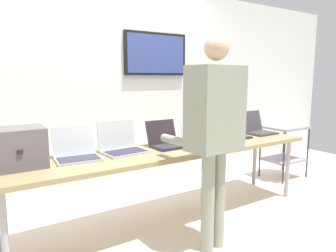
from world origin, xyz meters
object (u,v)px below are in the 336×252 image
laptop_station_3 (200,136)px  laptop_station_5 (258,128)px  laptop_station_1 (122,145)px  storage_cart (284,143)px  workbench (171,153)px  laptop_station_2 (166,141)px  laptop_station_0 (77,152)px  person (214,124)px  equipment_box (17,148)px  laptop_station_4 (229,132)px

laptop_station_3 → laptop_station_5: size_ratio=1.12×
laptop_station_1 → storage_cart: (2.55, 0.15, -0.30)m
laptop_station_1 → workbench: bearing=-13.0°
laptop_station_2 → laptop_station_5: size_ratio=0.98×
laptop_station_3 → laptop_station_5: laptop_station_3 is taller
laptop_station_0 → person: person is taller
laptop_station_1 → person: 0.90m
laptop_station_0 → laptop_station_2: 0.89m
equipment_box → laptop_station_0: size_ratio=1.04×
equipment_box → laptop_station_0: bearing=0.9°
laptop_station_4 → storage_cart: laptop_station_4 is taller
laptop_station_0 → laptop_station_3: bearing=0.7°
laptop_station_4 → person: 1.16m
laptop_station_0 → laptop_station_5: size_ratio=1.12×
laptop_station_1 → laptop_station_4: size_ratio=1.04×
laptop_station_0 → laptop_station_1: bearing=2.0°
laptop_station_0 → storage_cart: (2.97, 0.16, -0.30)m
equipment_box → laptop_station_4: equipment_box is taller
storage_cart → workbench: bearing=-173.0°
laptop_station_4 → laptop_station_1: bearing=179.5°
laptop_station_4 → person: (-0.87, -0.72, 0.26)m
laptop_station_4 → storage_cart: 1.26m
equipment_box → laptop_station_0: equipment_box is taller
laptop_station_5 → laptop_station_1: bearing=179.8°
person → equipment_box: bearing=152.0°
laptop_station_3 → storage_cart: (1.64, 0.15, -0.30)m
laptop_station_1 → person: size_ratio=0.23×
laptop_station_5 → person: person is taller
laptop_station_4 → person: person is taller
workbench → laptop_station_1: size_ratio=7.90×
laptop_station_1 → laptop_station_4: bearing=-0.5°
workbench → laptop_station_5: (1.34, 0.10, 0.11)m
laptop_station_2 → laptop_station_5: 1.34m
laptop_station_1 → person: (0.46, -0.73, 0.25)m
laptop_station_0 → laptop_station_5: laptop_station_5 is taller
laptop_station_4 → laptop_station_5: size_ratio=1.12×
person → laptop_station_3: bearing=58.6°
laptop_station_4 → storage_cart: size_ratio=0.53×
workbench → person: size_ratio=1.84×
laptop_station_2 → laptop_station_3: laptop_station_3 is taller
laptop_station_4 → person: bearing=-140.4°
laptop_station_4 → storage_cart: bearing=7.4°
laptop_station_3 → laptop_station_2: bearing=-176.9°
laptop_station_3 → laptop_station_4: (0.42, -0.01, -0.00)m
laptop_station_3 → storage_cart: laptop_station_3 is taller
storage_cart → laptop_station_3: bearing=-174.9°
laptop_station_1 → laptop_station_2: (0.47, -0.02, -0.00)m
laptop_station_1 → storage_cart: 2.57m
laptop_station_0 → person: 1.16m
laptop_station_3 → equipment_box: bearing=-179.3°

